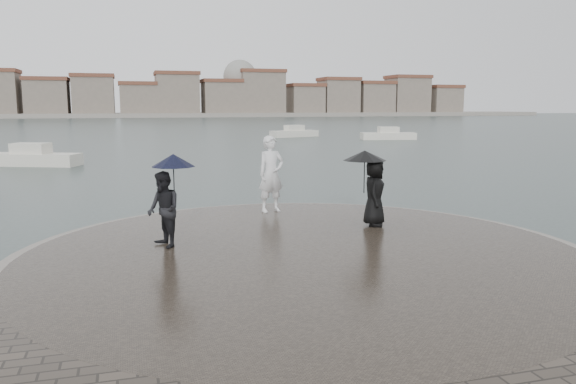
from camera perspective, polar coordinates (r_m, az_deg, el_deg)
name	(u,v)px	position (r m, az deg, el deg)	size (l,w,h in m)	color
ground	(373,329)	(9.08, 8.63, -13.63)	(400.00, 400.00, 0.00)	#2B3835
kerb_ring	(305,260)	(12.12, 1.71, -6.95)	(12.50, 12.50, 0.32)	gray
quay_tip	(305,259)	(12.11, 1.71, -6.85)	(11.90, 11.90, 0.36)	#2D261E
statue	(271,174)	(16.33, -1.72, 1.85)	(0.81, 0.53, 2.22)	white
visitor_left	(166,198)	(12.53, -12.31, -0.61)	(1.17, 1.07, 2.04)	black
visitor_right	(372,182)	(14.56, 8.50, 1.01)	(1.25, 1.16, 1.95)	black
far_skyline	(115,97)	(168.35, -17.16, 9.16)	(260.00, 20.00, 37.00)	gray
boats	(273,140)	(50.45, -1.50, 5.32)	(36.50, 27.53, 1.50)	silver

